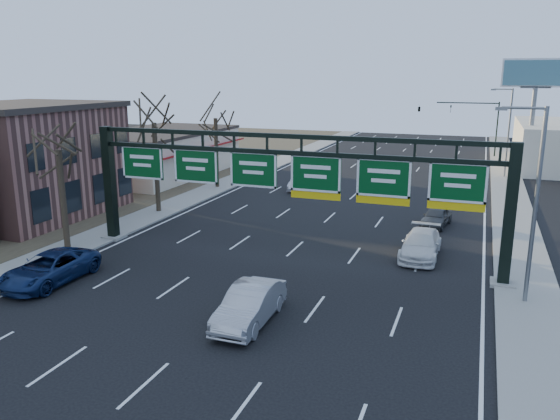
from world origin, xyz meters
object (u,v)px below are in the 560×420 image
at_px(car_blue_suv, 50,268).
at_px(car_silver_sedan, 250,305).
at_px(sign_gantry, 287,180).
at_px(car_white_wagon, 421,244).

relative_size(car_blue_suv, car_silver_sedan, 1.12).
height_order(sign_gantry, car_silver_sedan, sign_gantry).
distance_m(car_silver_sedan, car_white_wagon, 12.84).
bearing_deg(car_white_wagon, car_blue_suv, -147.68).
relative_size(sign_gantry, car_blue_suv, 4.50).
bearing_deg(car_silver_sedan, car_blue_suv, 175.44).
xyz_separation_m(sign_gantry, car_blue_suv, (-10.06, -7.56, -3.87)).
xyz_separation_m(sign_gantry, car_silver_sedan, (1.30, -8.29, -3.83)).
distance_m(sign_gantry, car_white_wagon, 8.72).
bearing_deg(car_silver_sedan, sign_gantry, 98.01).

